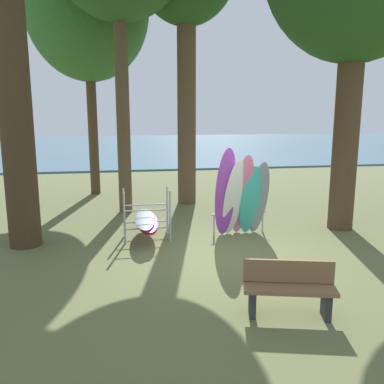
% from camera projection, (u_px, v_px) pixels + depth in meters
% --- Properties ---
extents(ground_plane, '(80.00, 80.00, 0.00)m').
position_uv_depth(ground_plane, '(222.00, 254.00, 9.03)').
color(ground_plane, '#60663D').
extents(lake_water, '(80.00, 36.00, 0.10)m').
position_uv_depth(lake_water, '(143.00, 145.00, 39.54)').
color(lake_water, '#477084').
rests_on(lake_water, ground).
extents(tree_far_left_back, '(4.45, 4.45, 9.36)m').
position_uv_depth(tree_far_left_back, '(87.00, 10.00, 14.58)').
color(tree_far_left_back, '#4C3823').
rests_on(tree_far_left_back, ground).
extents(leaning_board_pile, '(1.50, 0.84, 2.31)m').
position_uv_depth(leaning_board_pile, '(241.00, 197.00, 10.12)').
color(leaning_board_pile, purple).
rests_on(leaning_board_pile, ground).
extents(board_storage_rack, '(1.15, 2.12, 1.25)m').
position_uv_depth(board_storage_rack, '(147.00, 220.00, 10.05)').
color(board_storage_rack, '#9EA0A5').
rests_on(board_storage_rack, ground).
extents(park_bench, '(1.46, 0.75, 0.85)m').
position_uv_depth(park_bench, '(289.00, 287.00, 6.21)').
color(park_bench, '#2D2D33').
rests_on(park_bench, ground).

